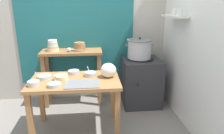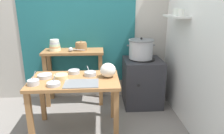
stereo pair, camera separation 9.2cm
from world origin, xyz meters
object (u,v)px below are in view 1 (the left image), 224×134
(back_shelf_table, at_px, (72,64))
(prep_bowl_0, at_px, (44,77))
(ladle, at_px, (70,50))
(prep_bowl_2, at_px, (61,77))
(serving_tray, at_px, (82,84))
(plastic_bag, at_px, (108,70))
(bowl_stack_enamel, at_px, (53,46))
(stove_block, at_px, (141,81))
(prep_bowl_1, at_px, (33,83))
(steamer_pot, at_px, (139,49))
(prep_bowl_5, at_px, (54,85))
(prep_bowl_4, at_px, (90,74))
(prep_bowl_3, at_px, (74,72))
(prep_table, at_px, (75,88))
(clay_pot, at_px, (79,47))

(back_shelf_table, height_order, prep_bowl_0, back_shelf_table)
(ladle, height_order, prep_bowl_2, ladle)
(serving_tray, relative_size, prep_bowl_2, 2.30)
(plastic_bag, height_order, prep_bowl_0, plastic_bag)
(back_shelf_table, relative_size, bowl_stack_enamel, 5.31)
(stove_block, height_order, plastic_bag, plastic_bag)
(prep_bowl_1, relative_size, prep_bowl_2, 0.93)
(plastic_bag, xyz_separation_m, prep_bowl_1, (-0.87, -0.21, -0.06))
(steamer_pot, distance_m, ladle, 1.09)
(ladle, distance_m, prep_bowl_2, 0.76)
(prep_bowl_1, relative_size, prep_bowl_5, 1.04)
(steamer_pot, relative_size, prep_bowl_1, 2.74)
(prep_bowl_4, bearing_deg, prep_bowl_0, -175.73)
(prep_bowl_0, bearing_deg, stove_block, 24.38)
(serving_tray, bearing_deg, prep_bowl_4, 71.73)
(serving_tray, bearing_deg, prep_bowl_2, 147.09)
(ladle, xyz_separation_m, prep_bowl_3, (0.09, -0.53, -0.19))
(stove_block, height_order, serving_tray, stove_block)
(prep_table, distance_m, steamer_pot, 1.25)
(prep_bowl_1, bearing_deg, bowl_stack_enamel, 86.23)
(prep_bowl_5, bearing_deg, prep_table, 44.06)
(clay_pot, bearing_deg, prep_bowl_3, -95.08)
(serving_tray, xyz_separation_m, prep_bowl_0, (-0.48, 0.24, 0.02))
(prep_bowl_5, bearing_deg, prep_bowl_1, 170.17)
(stove_block, distance_m, bowl_stack_enamel, 1.52)
(steamer_pot, xyz_separation_m, ladle, (-1.09, 0.02, 0.00))
(back_shelf_table, bearing_deg, prep_bowl_4, -67.78)
(prep_bowl_3, bearing_deg, prep_bowl_5, -113.95)
(prep_table, height_order, prep_bowl_3, prep_bowl_3)
(ladle, bearing_deg, plastic_bag, -52.27)
(steamer_pot, bearing_deg, plastic_bag, -129.12)
(prep_bowl_1, bearing_deg, steamer_pot, 31.86)
(steamer_pot, distance_m, prep_bowl_4, 1.00)
(prep_table, distance_m, serving_tray, 0.23)
(ladle, bearing_deg, steamer_pot, -0.99)
(prep_bowl_4, bearing_deg, stove_block, 35.65)
(prep_bowl_0, xyz_separation_m, prep_bowl_4, (0.57, 0.04, 0.00))
(bowl_stack_enamel, bearing_deg, prep_bowl_5, -80.55)
(ladle, bearing_deg, prep_table, -80.88)
(prep_table, bearing_deg, prep_bowl_3, 97.63)
(back_shelf_table, height_order, stove_block, back_shelf_table)
(clay_pot, distance_m, prep_bowl_0, 0.89)
(prep_bowl_4, bearing_deg, bowl_stack_enamel, 128.75)
(bowl_stack_enamel, height_order, ladle, bowl_stack_enamel)
(clay_pot, xyz_separation_m, ladle, (-0.15, -0.09, -0.03))
(ladle, bearing_deg, back_shelf_table, 79.40)
(prep_bowl_1, bearing_deg, prep_bowl_4, 23.26)
(prep_bowl_1, distance_m, prep_bowl_5, 0.24)
(back_shelf_table, relative_size, ladle, 3.67)
(prep_table, bearing_deg, prep_bowl_2, -179.92)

